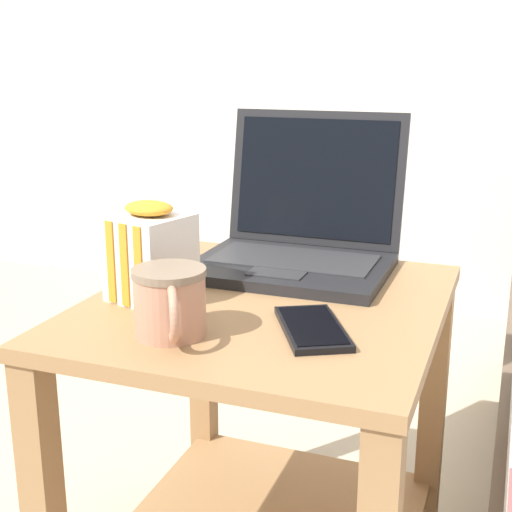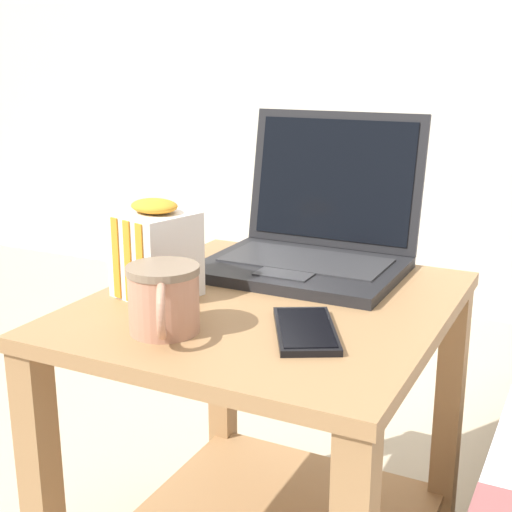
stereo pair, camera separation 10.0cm
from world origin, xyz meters
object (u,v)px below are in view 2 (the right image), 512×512
object	(u,v)px
laptop	(313,238)
cell_phone	(306,330)
mug_front_left	(164,296)
snack_bag	(156,251)

from	to	relation	value
laptop	cell_phone	bearing A→B (deg)	-69.46
mug_front_left	laptop	bearing A→B (deg)	80.91
snack_bag	cell_phone	bearing A→B (deg)	-9.54
snack_bag	cell_phone	size ratio (longest dim) A/B	0.85
cell_phone	laptop	bearing A→B (deg)	110.54
laptop	cell_phone	size ratio (longest dim) A/B	1.84
laptop	mug_front_left	distance (m)	0.38
mug_front_left	snack_bag	distance (m)	0.16
laptop	snack_bag	size ratio (longest dim) A/B	2.16
cell_phone	snack_bag	bearing A→B (deg)	170.46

